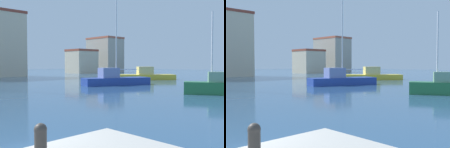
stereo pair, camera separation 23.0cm
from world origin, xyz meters
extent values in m
plane|color=#2D5175|center=(15.00, 20.00, 0.00)|extent=(160.00, 160.00, 0.00)
cylinder|color=#38332D|center=(0.12, -1.84, 1.10)|extent=(0.19, 0.19, 0.45)
sphere|color=#38332D|center=(0.12, -1.84, 1.32)|extent=(0.20, 0.20, 0.20)
cube|color=#233D93|center=(18.69, 14.93, 0.41)|extent=(7.85, 4.75, 0.81)
cube|color=#6E7DB1|center=(17.83, 15.24, 1.36)|extent=(2.41, 2.27, 1.09)
cylinder|color=silver|center=(18.69, 14.93, 5.41)|extent=(0.12, 0.12, 9.21)
cylinder|color=silver|center=(19.96, 14.47, 1.71)|extent=(2.50, 0.98, 0.08)
cube|color=#28703D|center=(17.47, 3.42, 0.47)|extent=(3.17, 4.18, 0.95)
cube|color=gray|center=(17.64, 3.13, 1.34)|extent=(1.43, 1.50, 0.79)
cylinder|color=silver|center=(17.47, 3.42, 3.63)|extent=(0.12, 0.12, 5.36)
cube|color=gold|center=(28.59, 18.74, 0.38)|extent=(8.38, 7.52, 0.76)
cube|color=#DFCD77|center=(28.57, 18.75, 1.34)|extent=(3.03, 3.02, 1.17)
cube|color=beige|center=(38.37, 46.70, 2.71)|extent=(6.09, 5.90, 5.42)
cube|color=#9E4733|center=(38.37, 46.70, 5.67)|extent=(6.22, 6.02, 0.50)
cube|color=#B2A893|center=(48.44, 49.05, 4.62)|extent=(6.24, 9.28, 9.23)
cube|color=#B25B42|center=(48.44, 49.05, 9.48)|extent=(6.37, 9.47, 0.50)
camera|label=1|loc=(-1.90, -5.52, 2.35)|focal=41.87mm
camera|label=2|loc=(-1.73, -5.68, 2.35)|focal=41.87mm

